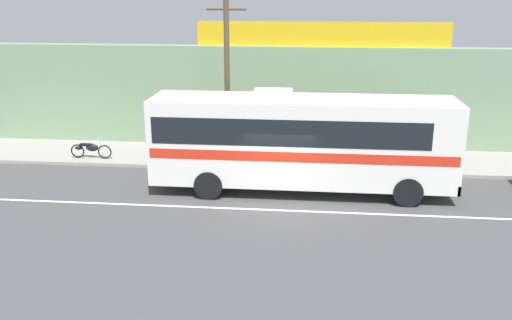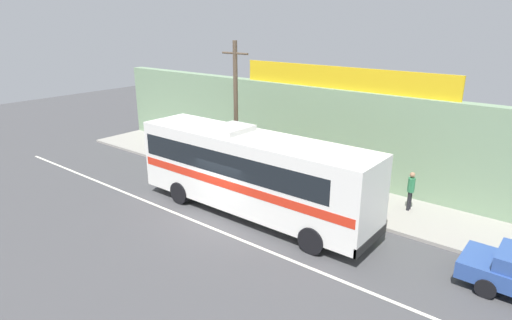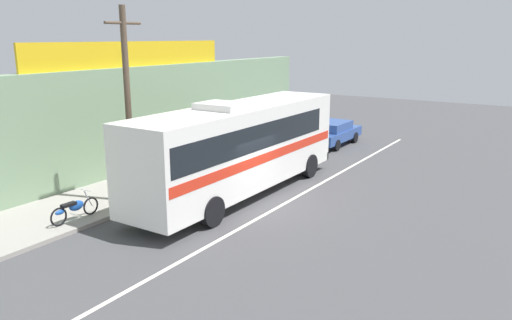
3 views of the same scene
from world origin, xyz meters
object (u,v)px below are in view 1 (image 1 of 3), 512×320
motorcycle_orange (172,152)px  pedestrian_far_left (424,135)px  utility_pole (227,79)px  motorcycle_green (90,149)px  intercity_bus (300,138)px

motorcycle_orange → pedestrian_far_left: 11.09m
pedestrian_far_left → utility_pole: bearing=-167.9°
motorcycle_green → pedestrian_far_left: bearing=6.2°
motorcycle_green → motorcycle_orange: same height
motorcycle_green → motorcycle_orange: 3.70m
utility_pole → motorcycle_orange: size_ratio=3.69×
intercity_bus → motorcycle_green: bearing=162.9°
motorcycle_orange → intercity_bus: bearing=-26.7°
motorcycle_green → pedestrian_far_left: pedestrian_far_left is taller
motorcycle_green → utility_pole: bearing=-2.0°
intercity_bus → motorcycle_green: (-9.28, 2.86, -1.50)m
intercity_bus → motorcycle_green: intercity_bus is taller
intercity_bus → motorcycle_orange: size_ratio=5.84×
utility_pole → motorcycle_green: (-6.19, 0.22, -3.22)m
motorcycle_orange → pedestrian_far_left: (10.95, 1.65, 0.60)m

